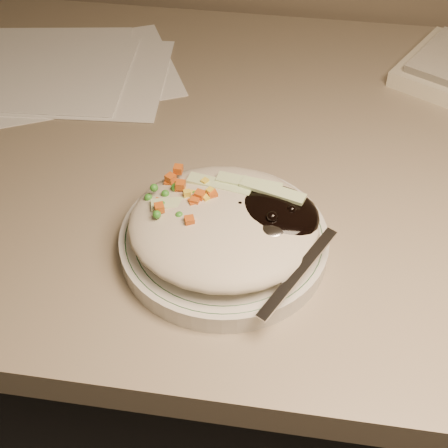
# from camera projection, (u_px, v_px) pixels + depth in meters

# --- Properties ---
(desk) EXTENTS (1.40, 0.70, 0.74)m
(desk) POSITION_uv_depth(u_px,v_px,m) (318.00, 262.00, 0.91)
(desk) COLOR gray
(desk) RESTS_ON ground
(plate) EXTENTS (0.22, 0.22, 0.02)m
(plate) POSITION_uv_depth(u_px,v_px,m) (224.00, 242.00, 0.65)
(plate) COLOR silver
(plate) RESTS_ON desk
(plate_rim) EXTENTS (0.20, 0.20, 0.00)m
(plate_rim) POSITION_uv_depth(u_px,v_px,m) (224.00, 235.00, 0.64)
(plate_rim) COLOR #144723
(plate_rim) RESTS_ON plate
(meal) EXTENTS (0.21, 0.19, 0.05)m
(meal) POSITION_uv_depth(u_px,v_px,m) (228.00, 221.00, 0.62)
(meal) COLOR #BDB399
(meal) RESTS_ON plate
(papers) EXTENTS (0.42, 0.32, 0.00)m
(papers) POSITION_uv_depth(u_px,v_px,m) (44.00, 70.00, 0.90)
(papers) COLOR white
(papers) RESTS_ON desk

